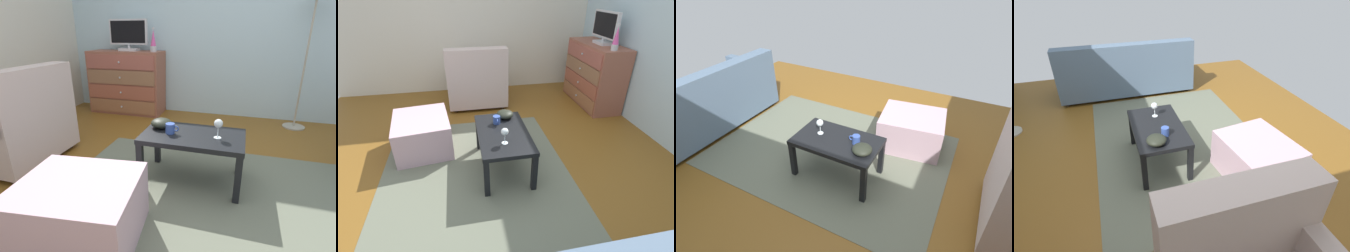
% 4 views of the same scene
% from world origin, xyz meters
% --- Properties ---
extents(ground_plane, '(5.54, 4.72, 0.05)m').
position_xyz_m(ground_plane, '(0.00, 0.00, -0.03)').
color(ground_plane, brown).
extents(area_rug, '(2.60, 1.90, 0.01)m').
position_xyz_m(area_rug, '(0.20, -0.20, 0.00)').
color(area_rug, '#636755').
rests_on(area_rug, ground_plane).
extents(coffee_table, '(0.84, 0.50, 0.43)m').
position_xyz_m(coffee_table, '(-0.06, 0.10, 0.37)').
color(coffee_table, black).
rests_on(coffee_table, ground_plane).
extents(wine_glass, '(0.07, 0.07, 0.16)m').
position_xyz_m(wine_glass, '(0.14, 0.08, 0.55)').
color(wine_glass, silver).
rests_on(wine_glass, coffee_table).
extents(mug, '(0.11, 0.08, 0.08)m').
position_xyz_m(mug, '(-0.24, 0.06, 0.47)').
color(mug, '#3652A1').
rests_on(mug, coffee_table).
extents(bowl_decorative, '(0.18, 0.18, 0.08)m').
position_xyz_m(bowl_decorative, '(-0.36, 0.17, 0.47)').
color(bowl_decorative, black).
rests_on(bowl_decorative, coffee_table).
extents(couch_large, '(0.85, 2.02, 0.83)m').
position_xyz_m(couch_large, '(1.86, 0.17, 0.33)').
color(couch_large, '#332319').
rests_on(couch_large, ground_plane).
extents(ottoman, '(0.77, 0.68, 0.40)m').
position_xyz_m(ottoman, '(-0.58, -0.75, 0.20)').
color(ottoman, '#C19EAB').
rests_on(ottoman, ground_plane).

